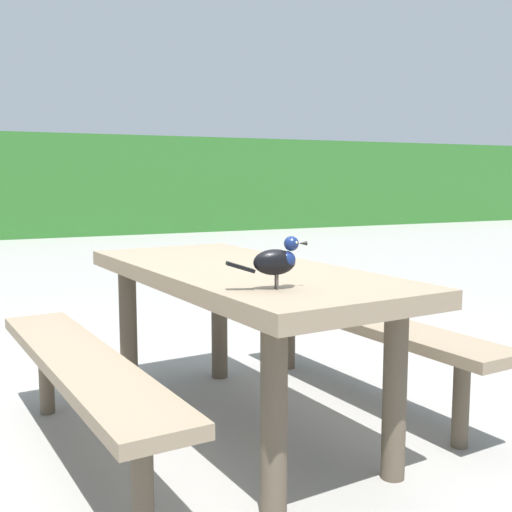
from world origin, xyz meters
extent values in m
plane|color=gray|center=(0.00, 0.00, 0.00)|extent=(60.00, 60.00, 0.00)
cube|color=#2D6B28|center=(0.00, 10.84, 0.97)|extent=(28.00, 2.37, 1.95)
cube|color=#84725B|center=(0.18, -0.02, 0.70)|extent=(0.94, 1.87, 0.07)
cylinder|color=brown|center=(-0.01, -0.74, 0.33)|extent=(0.09, 0.09, 0.67)
cylinder|color=brown|center=(0.52, -0.69, 0.33)|extent=(0.09, 0.09, 0.67)
cylinder|color=brown|center=(-0.15, 0.65, 0.33)|extent=(0.09, 0.09, 0.67)
cylinder|color=brown|center=(0.38, 0.71, 0.33)|extent=(0.09, 0.09, 0.67)
cube|color=#84725B|center=(-0.51, -0.09, 0.41)|extent=(0.45, 1.73, 0.05)
cylinder|color=brown|center=(-0.45, -0.73, 0.20)|extent=(0.07, 0.07, 0.39)
cylinder|color=brown|center=(-0.58, 0.55, 0.20)|extent=(0.07, 0.07, 0.39)
cube|color=#84725B|center=(0.88, 0.05, 0.41)|extent=(0.45, 1.73, 0.05)
cylinder|color=brown|center=(0.94, -0.59, 0.20)|extent=(0.07, 0.07, 0.39)
cylinder|color=brown|center=(0.81, 0.69, 0.20)|extent=(0.07, 0.07, 0.39)
ellipsoid|color=black|center=(0.06, -0.59, 0.84)|extent=(0.16, 0.10, 0.09)
ellipsoid|color=navy|center=(0.11, -0.60, 0.84)|extent=(0.08, 0.07, 0.06)
sphere|color=navy|center=(0.12, -0.60, 0.90)|extent=(0.05, 0.05, 0.05)
sphere|color=#EAE08C|center=(0.14, -0.59, 0.90)|extent=(0.01, 0.01, 0.01)
sphere|color=#EAE08C|center=(0.13, -0.63, 0.90)|extent=(0.01, 0.01, 0.01)
cone|color=black|center=(0.16, -0.61, 0.90)|extent=(0.03, 0.02, 0.02)
cube|color=black|center=(-0.05, -0.57, 0.82)|extent=(0.10, 0.06, 0.04)
cylinder|color=#47423D|center=(0.08, -0.58, 0.77)|extent=(0.01, 0.01, 0.05)
cylinder|color=#47423D|center=(0.07, -0.61, 0.77)|extent=(0.01, 0.01, 0.05)
camera|label=1|loc=(-0.90, -2.50, 1.13)|focal=44.01mm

